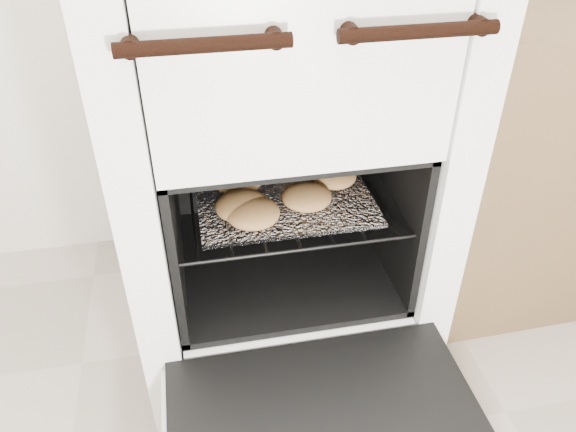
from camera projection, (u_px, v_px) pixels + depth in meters
The scene contains 5 objects.
stove at pixel (274, 157), 1.31m from camera, with size 0.67×0.75×1.03m.
oven_rack at pixel (280, 190), 1.28m from camera, with size 0.49×0.47×0.01m.
foil_sheet at pixel (282, 192), 1.25m from camera, with size 0.38×0.34×0.01m, color white.
baked_rolls at pixel (267, 190), 1.21m from camera, with size 0.35×0.34×0.05m.
counter at pixel (545, 150), 1.54m from camera, with size 0.81×0.54×0.81m, color brown.
Camera 1 is at (0.00, -0.01, 1.15)m, focal length 35.00 mm.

